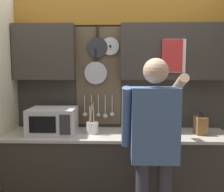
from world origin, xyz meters
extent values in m
cube|color=#38332D|center=(0.00, 0.00, 0.43)|extent=(2.35, 0.55, 0.85)
cube|color=beige|center=(0.00, 0.00, 0.87)|extent=(2.38, 0.58, 0.03)
cube|color=#38332D|center=(0.00, 0.30, 1.18)|extent=(2.95, 0.04, 2.36)
cube|color=#99661E|center=(0.00, 0.27, 2.21)|extent=(2.91, 0.02, 0.29)
cube|color=#38332D|center=(-0.83, 0.20, 1.76)|extent=(0.69, 0.16, 0.62)
cube|color=#38332D|center=(0.60, 0.20, 1.76)|extent=(1.15, 0.16, 0.62)
cube|color=brown|center=(-0.23, 0.27, 1.48)|extent=(0.52, 0.01, 1.13)
cylinder|color=#2D2D33|center=(-0.24, 0.24, 1.81)|extent=(0.23, 0.02, 0.23)
cube|color=black|center=(-0.24, 0.24, 1.99)|extent=(0.02, 0.02, 0.14)
cylinder|color=#B7B7BC|center=(-0.26, 0.24, 1.52)|extent=(0.26, 0.02, 0.26)
cube|color=black|center=(-0.26, 0.24, 1.73)|extent=(0.02, 0.02, 0.15)
cylinder|color=silver|center=(-0.09, 0.24, 1.83)|extent=(0.20, 0.01, 0.20)
sphere|color=black|center=(-0.09, 0.22, 1.83)|extent=(0.03, 0.03, 0.03)
cylinder|color=silver|center=(-0.39, 0.24, 1.16)|extent=(0.01, 0.01, 0.22)
ellipsoid|color=silver|center=(-0.39, 0.24, 1.04)|extent=(0.06, 0.01, 0.05)
cylinder|color=silver|center=(-0.31, 0.24, 1.18)|extent=(0.01, 0.01, 0.19)
ellipsoid|color=silver|center=(-0.31, 0.24, 1.07)|extent=(0.04, 0.01, 0.03)
cylinder|color=silver|center=(-0.23, 0.24, 1.16)|extent=(0.01, 0.01, 0.22)
ellipsoid|color=silver|center=(-0.23, 0.24, 1.03)|extent=(0.05, 0.01, 0.04)
cylinder|color=silver|center=(-0.15, 0.24, 1.15)|extent=(0.01, 0.01, 0.23)
ellipsoid|color=silver|center=(-0.15, 0.24, 1.02)|extent=(0.06, 0.01, 0.05)
cylinder|color=silver|center=(-0.07, 0.24, 1.16)|extent=(0.01, 0.01, 0.21)
ellipsoid|color=silver|center=(-0.07, 0.24, 1.04)|extent=(0.05, 0.01, 0.05)
cube|color=white|center=(0.61, 0.11, 1.71)|extent=(0.24, 0.02, 0.36)
cube|color=red|center=(0.58, 0.09, 1.71)|extent=(0.22, 0.02, 0.35)
cube|color=silver|center=(-0.70, -0.01, 1.02)|extent=(0.49, 0.38, 0.27)
cube|color=black|center=(-0.76, -0.20, 1.02)|extent=(0.27, 0.01, 0.17)
cube|color=#333338|center=(-0.53, -0.20, 1.02)|extent=(0.11, 0.01, 0.20)
cube|color=brown|center=(0.88, -0.01, 0.97)|extent=(0.12, 0.15, 0.19)
cylinder|color=black|center=(0.84, -0.04, 1.10)|extent=(0.02, 0.03, 0.08)
cylinder|color=black|center=(0.86, -0.04, 1.10)|extent=(0.02, 0.03, 0.07)
cylinder|color=black|center=(0.89, -0.04, 1.09)|extent=(0.02, 0.02, 0.05)
cylinder|color=black|center=(0.91, -0.04, 1.11)|extent=(0.02, 0.04, 0.08)
cylinder|color=white|center=(-0.27, -0.01, 0.94)|extent=(0.13, 0.13, 0.12)
cylinder|color=tan|center=(-0.28, -0.04, 1.06)|extent=(0.03, 0.06, 0.26)
cylinder|color=tan|center=(-0.29, -0.04, 1.07)|extent=(0.07, 0.01, 0.29)
cylinder|color=black|center=(-0.27, -0.01, 1.08)|extent=(0.02, 0.05, 0.29)
cylinder|color=silver|center=(-0.30, 0.00, 1.05)|extent=(0.02, 0.02, 0.24)
cylinder|color=tan|center=(-0.26, 0.01, 1.05)|extent=(0.02, 0.03, 0.24)
cylinder|color=silver|center=(-0.27, -0.01, 1.07)|extent=(0.02, 0.03, 0.29)
cylinder|color=silver|center=(-0.27, -0.01, 1.06)|extent=(0.02, 0.04, 0.26)
cube|color=#4C6B9E|center=(0.30, -0.62, 1.12)|extent=(0.38, 0.22, 0.61)
sphere|color=#DBAD8E|center=(0.30, -0.62, 1.56)|extent=(0.20, 0.20, 0.20)
cylinder|color=#4C6B9E|center=(0.07, -0.58, 1.17)|extent=(0.08, 0.25, 0.54)
cylinder|color=#DBAD8E|center=(0.53, -0.37, 1.41)|extent=(0.08, 0.54, 0.27)
camera|label=1|loc=(0.01, -2.63, 1.58)|focal=40.00mm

